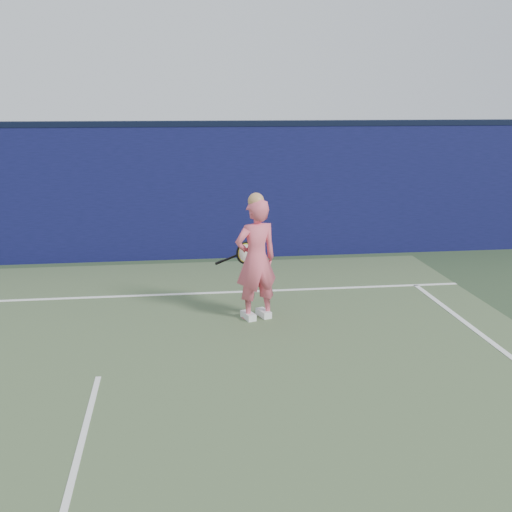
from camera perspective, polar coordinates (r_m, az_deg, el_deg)
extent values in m
plane|color=#273A24|center=(6.50, -14.78, -14.05)|extent=(80.00, 80.00, 0.00)
cube|color=#0C0F36|center=(12.36, -11.49, 5.40)|extent=(24.00, 0.40, 2.50)
cube|color=black|center=(12.25, -11.79, 11.42)|extent=(24.00, 0.42, 0.10)
imported|color=#E95A6F|center=(8.79, 0.00, -0.33)|extent=(0.71, 0.58, 1.69)
sphere|color=tan|center=(8.63, 0.00, 4.92)|extent=(0.22, 0.22, 0.22)
cube|color=white|center=(9.07, 0.68, -5.13)|extent=(0.20, 0.30, 0.10)
cube|color=white|center=(8.97, -0.69, -5.35)|extent=(0.20, 0.30, 0.10)
torus|color=black|center=(9.18, -0.94, 0.29)|extent=(0.31, 0.22, 0.33)
torus|color=yellow|center=(9.18, -0.94, 0.29)|extent=(0.25, 0.17, 0.27)
cylinder|color=beige|center=(9.18, -0.94, 0.29)|extent=(0.24, 0.16, 0.27)
cylinder|color=black|center=(9.13, -2.42, -0.22)|extent=(0.29, 0.14, 0.11)
cylinder|color=black|center=(9.10, -3.26, -0.56)|extent=(0.14, 0.09, 0.07)
cube|color=white|center=(10.19, -12.07, -3.53)|extent=(11.00, 0.08, 0.01)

